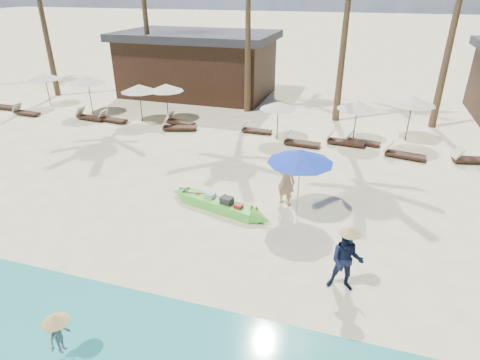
% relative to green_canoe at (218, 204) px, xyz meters
% --- Properties ---
extents(ground, '(240.00, 240.00, 0.00)m').
position_rel_green_canoe_xyz_m(ground, '(0.85, -2.09, -0.20)').
color(ground, '#FEF2BC').
rests_on(ground, ground).
extents(green_canoe, '(4.58, 1.44, 0.59)m').
position_rel_green_canoe_xyz_m(green_canoe, '(0.00, 0.00, 0.00)').
color(green_canoe, '#5FE345').
rests_on(green_canoe, ground).
extents(tourist, '(0.81, 0.67, 1.90)m').
position_rel_green_canoe_xyz_m(tourist, '(2.18, 1.10, 0.75)').
color(tourist, tan).
rests_on(tourist, ground).
extents(vendor_green, '(0.88, 0.70, 1.76)m').
position_rel_green_canoe_xyz_m(vendor_green, '(4.54, -2.88, 0.68)').
color(vendor_green, '#151D3B').
rests_on(vendor_green, ground).
extents(vendor_yellow, '(0.33, 0.57, 0.87)m').
position_rel_green_canoe_xyz_m(vendor_yellow, '(-0.99, -6.88, 0.42)').
color(vendor_yellow, gray).
rests_on(vendor_yellow, ground).
extents(blue_umbrella, '(2.21, 2.21, 2.37)m').
position_rel_green_canoe_xyz_m(blue_umbrella, '(2.70, 0.60, 1.95)').
color(blue_umbrella, '#99999E').
rests_on(blue_umbrella, ground).
extents(resort_parasol_1, '(2.03, 2.03, 2.09)m').
position_rel_green_canoe_xyz_m(resort_parasol_1, '(-15.44, 9.67, 1.69)').
color(resort_parasol_1, '#352015').
rests_on(resort_parasol_1, ground).
extents(lounger_1_right, '(1.94, 0.62, 0.66)m').
position_rel_green_canoe_xyz_m(lounger_1_right, '(-17.52, 7.92, 0.02)').
color(lounger_1_right, '#352015').
rests_on(lounger_1_right, ground).
extents(resort_parasol_2, '(2.23, 2.23, 2.30)m').
position_rel_green_canoe_xyz_m(resort_parasol_2, '(-11.57, 8.86, 1.87)').
color(resort_parasol_2, '#352015').
rests_on(resort_parasol_2, ground).
extents(lounger_2_left, '(1.81, 0.68, 0.60)m').
position_rel_green_canoe_xyz_m(lounger_2_left, '(-15.23, 7.27, 0.00)').
color(lounger_2_left, '#352015').
rests_on(lounger_2_left, ground).
extents(resort_parasol_3, '(2.08, 2.08, 2.14)m').
position_rel_green_canoe_xyz_m(resort_parasol_3, '(-7.80, 8.35, 1.73)').
color(resort_parasol_3, '#352015').
rests_on(resort_parasol_3, ground).
extents(lounger_3_left, '(1.88, 0.70, 0.63)m').
position_rel_green_canoe_xyz_m(lounger_3_left, '(-10.88, 7.61, 0.01)').
color(lounger_3_left, '#352015').
rests_on(lounger_3_left, ground).
extents(lounger_3_right, '(1.81, 0.78, 0.60)m').
position_rel_green_canoe_xyz_m(lounger_3_right, '(-9.39, 7.65, -0.00)').
color(lounger_3_right, '#352015').
rests_on(lounger_3_right, ground).
extents(resort_parasol_4, '(2.04, 2.04, 2.10)m').
position_rel_green_canoe_xyz_m(resort_parasol_4, '(-6.49, 9.09, 1.70)').
color(resort_parasol_4, '#352015').
rests_on(resort_parasol_4, ground).
extents(lounger_4_left, '(1.86, 0.85, 0.61)m').
position_rel_green_canoe_xyz_m(lounger_4_left, '(-5.48, 8.39, 0.00)').
color(lounger_4_left, '#352015').
rests_on(lounger_4_left, ground).
extents(lounger_4_right, '(2.00, 1.12, 0.65)m').
position_rel_green_canoe_xyz_m(lounger_4_right, '(-5.10, 7.42, 0.02)').
color(lounger_4_right, '#352015').
rests_on(lounger_4_right, ground).
extents(resort_parasol_5, '(1.90, 1.90, 1.96)m').
position_rel_green_canoe_xyz_m(resort_parasol_5, '(0.39, 7.78, 1.57)').
color(resort_parasol_5, '#352015').
rests_on(resort_parasol_5, ground).
extents(lounger_5_left, '(1.68, 0.55, 0.57)m').
position_rel_green_canoe_xyz_m(lounger_5_left, '(-0.95, 8.28, -0.01)').
color(lounger_5_left, '#352015').
rests_on(lounger_5_left, ground).
extents(resort_parasol_6, '(2.01, 2.01, 2.07)m').
position_rel_green_canoe_xyz_m(resort_parasol_6, '(4.19, 8.61, 1.67)').
color(resort_parasol_6, '#352015').
rests_on(resort_parasol_6, ground).
extents(lounger_6_left, '(1.87, 0.69, 0.62)m').
position_rel_green_canoe_xyz_m(lounger_6_left, '(1.68, 7.10, 0.01)').
color(lounger_6_left, '#352015').
rests_on(lounger_6_left, ground).
extents(lounger_6_right, '(1.94, 0.76, 0.64)m').
position_rel_green_canoe_xyz_m(lounger_6_right, '(3.74, 7.88, 0.02)').
color(lounger_6_right, '#352015').
rests_on(lounger_6_right, ground).
extents(resort_parasol_7, '(2.23, 2.23, 2.30)m').
position_rel_green_canoe_xyz_m(resort_parasol_7, '(6.75, 9.53, 1.88)').
color(resort_parasol_7, '#352015').
rests_on(resort_parasol_7, ground).
extents(lounger_7_left, '(1.74, 0.83, 0.57)m').
position_rel_green_canoe_xyz_m(lounger_7_left, '(4.57, 8.24, -0.01)').
color(lounger_7_left, '#352015').
rests_on(lounger_7_left, ground).
extents(lounger_7_right, '(1.92, 0.90, 0.63)m').
position_rel_green_canoe_xyz_m(lounger_7_right, '(6.46, 7.00, 0.01)').
color(lounger_7_right, '#352015').
rests_on(lounger_7_right, ground).
extents(lounger_8_left, '(1.97, 0.97, 0.64)m').
position_rel_green_canoe_xyz_m(lounger_8_left, '(9.38, 7.27, 0.02)').
color(lounger_8_left, '#352015').
rests_on(lounger_8_left, ground).
extents(pavilion_west, '(10.80, 6.60, 4.30)m').
position_rel_green_canoe_xyz_m(pavilion_west, '(-7.15, 15.41, 1.99)').
color(pavilion_west, '#352015').
rests_on(pavilion_west, ground).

